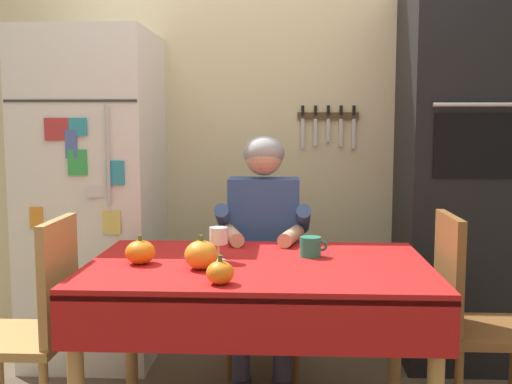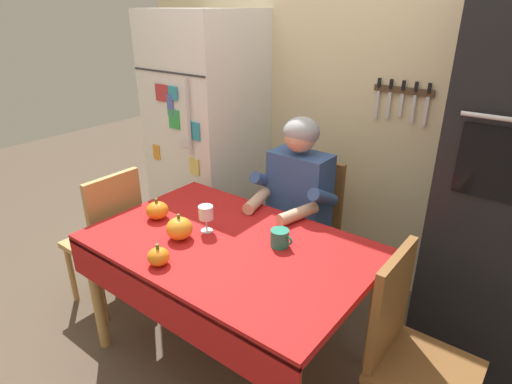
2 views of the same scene
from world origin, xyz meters
The scene contains 13 objects.
back_wall_assembly centered at (0.05, 1.35, 1.30)m, with size 3.70×0.13×2.60m.
refrigerator centered at (-0.95, 0.96, 0.90)m, with size 0.68×0.71×1.80m.
wall_oven centered at (1.05, 1.00, 1.05)m, with size 0.60×0.64×2.10m.
dining_table centered at (0.00, 0.08, 0.66)m, with size 1.40×0.90×0.74m.
chair_behind_person centered at (0.00, 0.87, 0.51)m, with size 0.40×0.40×0.93m.
seated_person centered at (0.00, 0.68, 0.74)m, with size 0.47×0.55×1.25m.
chair_left_side centered at (-0.90, 0.00, 0.51)m, with size 0.40×0.40×0.93m.
chair_right_side centered at (0.90, 0.19, 0.51)m, with size 0.40×0.40×0.93m.
coffee_mug centered at (0.22, 0.22, 0.78)m, with size 0.12×0.09×0.09m.
wine_glass centered at (-0.16, 0.11, 0.84)m, with size 0.08×0.08×0.14m.
pumpkin_large centered at (-0.12, -0.24, 0.78)m, with size 0.10×0.10×0.11m.
pumpkin_medium centered at (-0.22, -0.02, 0.80)m, with size 0.13×0.13×0.14m.
pumpkin_small centered at (-0.48, 0.05, 0.79)m, with size 0.12×0.12×0.12m.
Camera 1 is at (0.11, -2.37, 1.31)m, focal length 43.01 mm.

